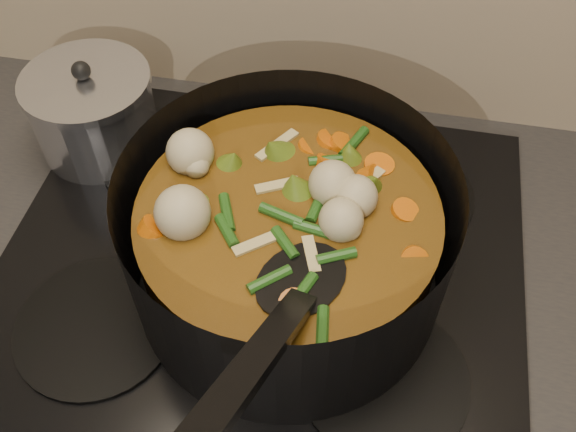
# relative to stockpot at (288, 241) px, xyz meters

# --- Properties ---
(counter) EXTENTS (2.64, 0.64, 0.91)m
(counter) POSITION_rel_stockpot_xyz_m (-0.04, 0.03, -0.55)
(counter) COLOR brown
(counter) RESTS_ON ground
(stovetop) EXTENTS (0.62, 0.54, 0.03)m
(stovetop) POSITION_rel_stockpot_xyz_m (-0.04, 0.03, -0.09)
(stovetop) COLOR black
(stovetop) RESTS_ON counter
(stockpot) EXTENTS (0.45, 0.53, 0.26)m
(stockpot) POSITION_rel_stockpot_xyz_m (0.00, 0.00, 0.00)
(stockpot) COLOR black
(stockpot) RESTS_ON stovetop
(saucepan) EXTENTS (0.17, 0.17, 0.14)m
(saucepan) POSITION_rel_stockpot_xyz_m (-0.30, 0.18, -0.02)
(saucepan) COLOR silver
(saucepan) RESTS_ON stovetop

